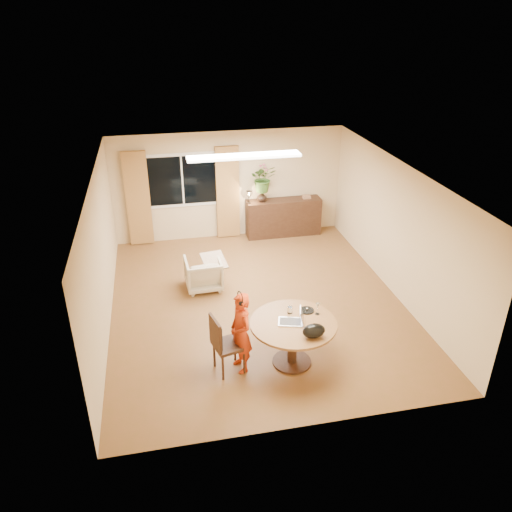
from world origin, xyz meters
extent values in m
plane|color=brown|center=(0.00, 0.00, 0.00)|extent=(6.50, 6.50, 0.00)
plane|color=white|center=(0.00, 0.00, 2.60)|extent=(6.50, 6.50, 0.00)
plane|color=#CFB886|center=(0.00, 3.25, 1.30)|extent=(5.50, 0.00, 5.50)
plane|color=#CFB886|center=(-2.75, 0.00, 1.30)|extent=(0.00, 6.50, 6.50)
plane|color=#CFB886|center=(2.75, 0.00, 1.30)|extent=(0.00, 6.50, 6.50)
cube|color=white|center=(-1.10, 3.23, 1.50)|extent=(1.70, 0.02, 1.30)
cube|color=black|center=(-1.10, 3.22, 1.50)|extent=(1.55, 0.01, 1.15)
cube|color=white|center=(-1.10, 3.22, 1.50)|extent=(0.04, 0.01, 1.15)
cube|color=olive|center=(-2.15, 3.15, 1.15)|extent=(0.55, 0.08, 2.25)
cube|color=olive|center=(-0.05, 3.15, 1.15)|extent=(0.55, 0.08, 2.25)
cube|color=white|center=(0.00, 1.20, 2.57)|extent=(2.20, 0.35, 0.05)
cylinder|color=brown|center=(0.18, -1.89, 0.75)|extent=(1.36, 1.36, 0.04)
cylinder|color=black|center=(0.18, -1.89, 0.37)|extent=(0.15, 0.15, 0.73)
cylinder|color=black|center=(0.18, -1.89, 0.02)|extent=(0.63, 0.63, 0.03)
imported|color=#B61F0E|center=(-0.64, -1.86, 0.67)|extent=(0.56, 0.44, 1.34)
imported|color=beige|center=(-0.94, 0.77, 0.33)|extent=(0.74, 0.75, 0.66)
cube|color=black|center=(1.30, 3.01, 0.46)|extent=(1.84, 0.45, 0.92)
imported|color=black|center=(0.75, 3.01, 1.04)|extent=(0.29, 0.29, 0.25)
imported|color=#255F23|center=(0.78, 3.01, 1.50)|extent=(0.61, 0.54, 0.66)
camera|label=1|loc=(-1.69, -8.06, 5.17)|focal=35.00mm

